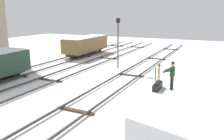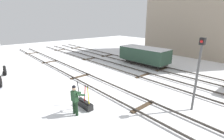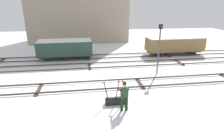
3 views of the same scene
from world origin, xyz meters
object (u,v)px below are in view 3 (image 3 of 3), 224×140
at_px(freight_car_near_switch, 65,48).
at_px(rail_worker, 124,95).
at_px(switch_lever_frame, 116,100).
at_px(signal_post, 159,44).
at_px(freight_car_far_end, 175,45).

bearing_deg(freight_car_near_switch, rail_worker, -70.89).
distance_m(switch_lever_frame, rail_worker, 1.07).
height_order(switch_lever_frame, rail_worker, rail_worker).
height_order(rail_worker, signal_post, signal_post).
distance_m(rail_worker, freight_car_far_end, 13.44).
xyz_separation_m(rail_worker, freight_car_near_switch, (-3.99, 10.77, 0.23)).
distance_m(rail_worker, signal_post, 6.63).
bearing_deg(signal_post, switch_lever_frame, -133.43).
bearing_deg(signal_post, rail_worker, -126.84).
relative_size(rail_worker, freight_car_far_end, 0.26).
height_order(rail_worker, freight_car_far_end, freight_car_far_end).
bearing_deg(rail_worker, freight_car_far_end, 51.71).
distance_m(switch_lever_frame, freight_car_far_end, 13.09).
distance_m(freight_car_far_end, freight_car_near_switch, 12.02).
relative_size(switch_lever_frame, rail_worker, 0.86).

